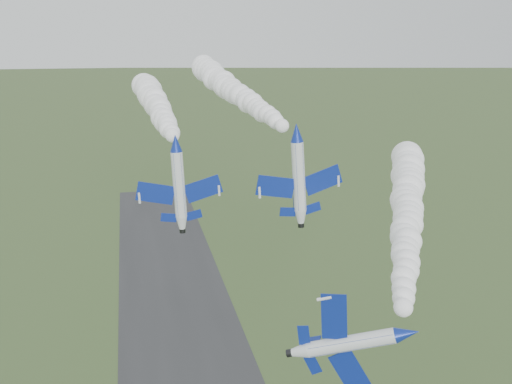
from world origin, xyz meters
TOP-DOWN VIEW (x-y plane):
  - jet_lead at (13.99, -9.17)m, footprint 6.94×11.12m
  - smoke_trail_jet_lead at (28.44, 19.36)m, footprint 29.72×55.88m
  - jet_pair_left at (-2.55, 17.33)m, footprint 10.01×12.07m
  - smoke_trail_jet_pair_left at (-2.98, 50.27)m, footprint 6.09×60.48m
  - jet_pair_right at (11.89, 16.80)m, footprint 11.02×13.24m
  - smoke_trail_jet_pair_right at (10.39, 51.52)m, footprint 8.43×63.24m

SIDE VIEW (x-z plane):
  - jet_lead at x=13.99m, z-range 27.34..36.58m
  - smoke_trail_jet_lead at x=28.44m, z-range 30.85..36.34m
  - jet_pair_left at x=-2.55m, z-range 42.58..45.57m
  - smoke_trail_jet_pair_left at x=-2.98m, z-range 42.06..47.37m
  - jet_pair_right at x=11.89m, z-range 43.19..46.49m
  - smoke_trail_jet_pair_right at x=10.39m, z-range 44.22..49.53m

